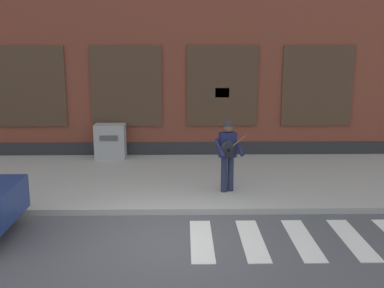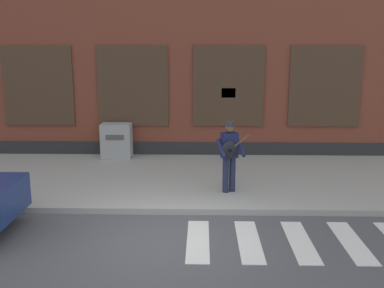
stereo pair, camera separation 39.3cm
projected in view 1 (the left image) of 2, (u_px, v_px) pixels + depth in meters
ground_plane at (169, 240)px, 8.46m from camera, size 160.00×160.00×0.00m
sidewalk at (173, 179)px, 12.15m from camera, size 28.00×5.01×0.14m
building_backdrop at (175, 30)px, 15.67m from camera, size 28.00×4.06×8.30m
crosswalk at (327, 239)px, 8.50m from camera, size 5.20×1.90×0.01m
busker at (228, 152)px, 10.67m from camera, size 0.78×0.66×1.72m
utility_box at (110, 141)px, 13.99m from camera, size 0.93×0.59×1.08m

